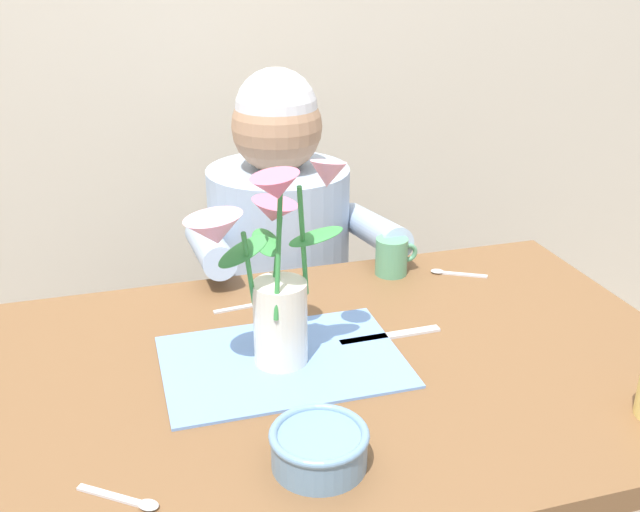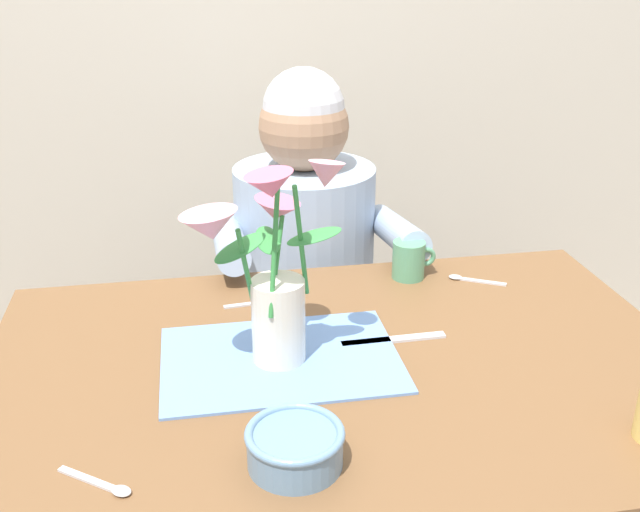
{
  "view_description": "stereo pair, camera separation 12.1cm",
  "coord_description": "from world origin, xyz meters",
  "px_view_note": "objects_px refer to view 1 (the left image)",
  "views": [
    {
      "loc": [
        -0.35,
        -1.02,
        1.4
      ],
      "look_at": [
        -0.03,
        0.05,
        0.92
      ],
      "focal_mm": 41.56,
      "sensor_mm": 36.0,
      "label": 1
    },
    {
      "loc": [
        -0.23,
        -1.05,
        1.4
      ],
      "look_at": [
        -0.03,
        0.05,
        0.92
      ],
      "focal_mm": 41.56,
      "sensor_mm": 36.0,
      "label": 2
    }
  ],
  "objects_px": {
    "seated_person": "(281,298)",
    "ceramic_bowl": "(319,447)",
    "flower_vase": "(272,274)",
    "coffee_cup": "(392,256)",
    "dinner_knife": "(390,336)"
  },
  "relations": [
    {
      "from": "seated_person",
      "to": "ceramic_bowl",
      "type": "bearing_deg",
      "value": -101.75
    },
    {
      "from": "flower_vase",
      "to": "coffee_cup",
      "type": "height_order",
      "value": "flower_vase"
    },
    {
      "from": "seated_person",
      "to": "ceramic_bowl",
      "type": "height_order",
      "value": "seated_person"
    },
    {
      "from": "seated_person",
      "to": "flower_vase",
      "type": "height_order",
      "value": "seated_person"
    },
    {
      "from": "dinner_knife",
      "to": "coffee_cup",
      "type": "height_order",
      "value": "coffee_cup"
    },
    {
      "from": "flower_vase",
      "to": "coffee_cup",
      "type": "relative_size",
      "value": 3.77
    },
    {
      "from": "flower_vase",
      "to": "ceramic_bowl",
      "type": "height_order",
      "value": "flower_vase"
    },
    {
      "from": "seated_person",
      "to": "coffee_cup",
      "type": "xyz_separation_m",
      "value": [
        0.17,
        -0.3,
        0.22
      ]
    },
    {
      "from": "seated_person",
      "to": "dinner_knife",
      "type": "height_order",
      "value": "seated_person"
    },
    {
      "from": "flower_vase",
      "to": "ceramic_bowl",
      "type": "bearing_deg",
      "value": -90.23
    },
    {
      "from": "flower_vase",
      "to": "ceramic_bowl",
      "type": "distance_m",
      "value": 0.3
    },
    {
      "from": "flower_vase",
      "to": "dinner_knife",
      "type": "distance_m",
      "value": 0.28
    },
    {
      "from": "flower_vase",
      "to": "ceramic_bowl",
      "type": "xyz_separation_m",
      "value": [
        -0.0,
        -0.27,
        -0.14
      ]
    },
    {
      "from": "seated_person",
      "to": "flower_vase",
      "type": "distance_m",
      "value": 0.7
    },
    {
      "from": "flower_vase",
      "to": "dinner_knife",
      "type": "xyz_separation_m",
      "value": [
        0.22,
        0.03,
        -0.17
      ]
    }
  ]
}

